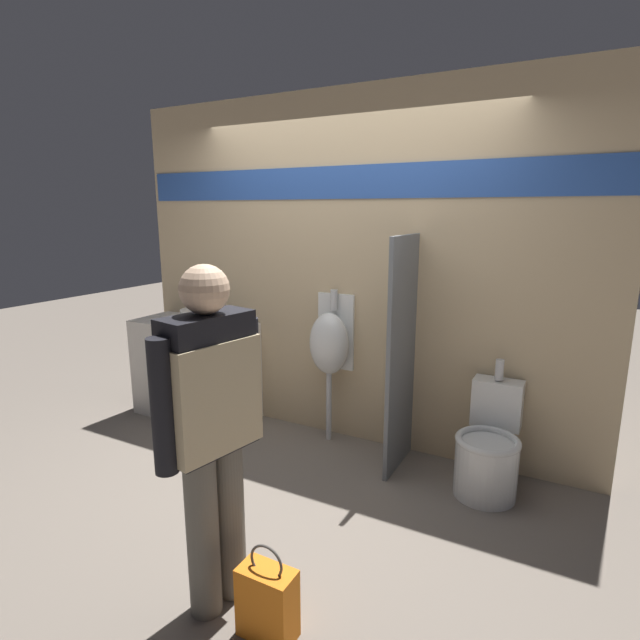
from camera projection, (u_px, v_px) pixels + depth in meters
ground_plane at (309, 464)px, 3.65m from camera, size 16.00×16.00×0.00m
display_wall at (346, 270)px, 3.87m from camera, size 3.87×0.07×2.70m
sink_counter at (196, 369)px, 4.45m from camera, size 1.09×0.50×0.86m
sink_basin at (201, 315)px, 4.37m from camera, size 0.35×0.35×0.25m
cell_phone at (215, 328)px, 4.12m from camera, size 0.07×0.14×0.01m
divider_near_counter at (401, 355)px, 3.47m from camera, size 0.03×0.53×1.66m
urinal_near_counter at (330, 343)px, 3.90m from camera, size 0.33×0.25×1.22m
toilet at (488, 452)px, 3.25m from camera, size 0.41×0.57×0.85m
person_in_vest at (211, 418)px, 2.18m from camera, size 0.28×0.55×1.60m
shopping_bag at (267, 602)px, 2.15m from camera, size 0.25×0.14×0.45m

